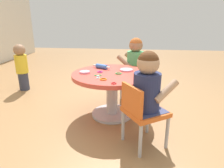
{
  "coord_description": "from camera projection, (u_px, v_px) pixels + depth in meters",
  "views": [
    {
      "loc": [
        -1.97,
        -0.24,
        1.01
      ],
      "look_at": [
        0.0,
        0.0,
        0.36
      ],
      "focal_mm": 31.81,
      "sensor_mm": 36.0,
      "label": 1
    }
  ],
  "objects": [
    {
      "name": "playdough_blob_0",
      "position": [
        85.0,
        72.0,
        2.05
      ],
      "size": [
        0.11,
        0.11,
        0.02
      ],
      "primitive_type": "cylinder",
      "color": "pink",
      "rests_on": "craft_table"
    },
    {
      "name": "cookie_cutter_0",
      "position": [
        118.0,
        73.0,
        2.01
      ],
      "size": [
        0.07,
        0.07,
        0.01
      ],
      "primitive_type": "torus",
      "color": "#4CB259",
      "rests_on": "craft_table"
    },
    {
      "name": "seated_child_left",
      "position": [
        147.0,
        84.0,
        1.53
      ],
      "size": [
        0.42,
        0.44,
        0.51
      ],
      "color": "#3F4772",
      "rests_on": "ground"
    },
    {
      "name": "craft_scissors",
      "position": [
        98.0,
        76.0,
        1.93
      ],
      "size": [
        0.14,
        0.08,
        0.01
      ],
      "color": "silver",
      "rests_on": "craft_table"
    },
    {
      "name": "craft_table",
      "position": [
        112.0,
        84.0,
        2.09
      ],
      "size": [
        0.83,
        0.83,
        0.48
      ],
      "color": "silver",
      "rests_on": "ground"
    },
    {
      "name": "seated_child_right",
      "position": [
        135.0,
        58.0,
        2.52
      ],
      "size": [
        0.38,
        0.42,
        0.51
      ],
      "color": "#3F4772",
      "rests_on": "ground"
    },
    {
      "name": "cookie_cutter_3",
      "position": [
        103.0,
        79.0,
        1.82
      ],
      "size": [
        0.07,
        0.07,
        0.01
      ],
      "primitive_type": "torus",
      "color": "orange",
      "rests_on": "craft_table"
    },
    {
      "name": "child_chair_right",
      "position": [
        137.0,
        76.0,
        2.57
      ],
      "size": [
        0.39,
        0.39,
        0.54
      ],
      "color": "#B7B7BC",
      "rests_on": "ground"
    },
    {
      "name": "playdough_blob_1",
      "position": [
        126.0,
        70.0,
        2.14
      ],
      "size": [
        0.14,
        0.14,
        0.02
      ],
      "primitive_type": "cylinder",
      "color": "pink",
      "rests_on": "craft_table"
    },
    {
      "name": "rolling_pin",
      "position": [
        102.0,
        66.0,
        2.22
      ],
      "size": [
        0.13,
        0.21,
        0.05
      ],
      "color": "#3F72CC",
      "rests_on": "craft_table"
    },
    {
      "name": "cookie_cutter_1",
      "position": [
        114.0,
        83.0,
        1.71
      ],
      "size": [
        0.05,
        0.05,
        0.01
      ],
      "primitive_type": "torus",
      "color": "red",
      "rests_on": "craft_table"
    },
    {
      "name": "ground_plane",
      "position": [
        112.0,
        115.0,
        2.2
      ],
      "size": [
        10.0,
        10.0,
        0.0
      ],
      "primitive_type": "plane",
      "color": "#9E7247"
    },
    {
      "name": "cookie_cutter_2",
      "position": [
        100.0,
        72.0,
        2.08
      ],
      "size": [
        0.06,
        0.06,
        0.01
      ],
      "primitive_type": "torus",
      "color": "#D83FA5",
      "rests_on": "craft_table"
    },
    {
      "name": "toddler_standing",
      "position": [
        22.0,
        66.0,
        2.87
      ],
      "size": [
        0.17,
        0.17,
        0.67
      ],
      "color": "#33384C",
      "rests_on": "ground"
    },
    {
      "name": "child_chair_left",
      "position": [
        142.0,
        112.0,
        1.58
      ],
      "size": [
        0.42,
        0.42,
        0.54
      ],
      "color": "#B7B7BC",
      "rests_on": "ground"
    }
  ]
}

